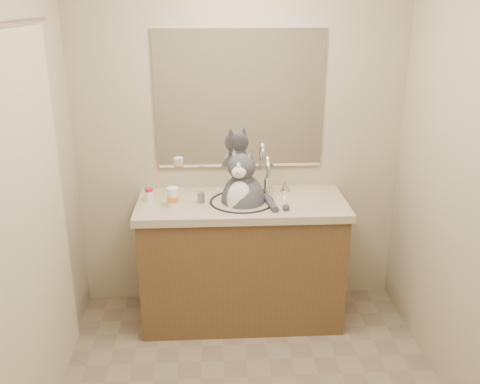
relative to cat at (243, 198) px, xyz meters
name	(u,v)px	position (x,y,z in m)	size (l,w,h in m)	color
room	(254,204)	(-0.01, -0.95, 0.33)	(2.22, 2.52, 2.42)	#84745B
vanity	(242,258)	(-0.01, 0.01, -0.43)	(1.34, 0.59, 1.12)	brown
mirror	(239,100)	(-0.01, 0.29, 0.58)	(1.10, 0.02, 0.90)	white
shower_curtain	(29,235)	(-1.06, -0.85, 0.16)	(0.02, 1.30, 1.93)	beige
cat	(243,198)	(0.00, 0.00, 0.00)	(0.39, 0.41, 0.57)	#434348
pill_bottle_redcap	(149,195)	(-0.60, 0.04, 0.02)	(0.06, 0.06, 0.09)	white
pill_bottle_orange	(173,197)	(-0.44, -0.06, 0.04)	(0.09, 0.09, 0.12)	white
grey_canister	(201,197)	(-0.27, 0.00, 0.01)	(0.05, 0.05, 0.07)	slate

